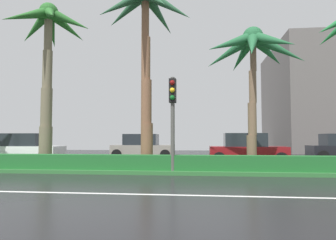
{
  "coord_description": "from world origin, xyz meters",
  "views": [
    {
      "loc": [
        5.01,
        -5.79,
        1.44
      ],
      "look_at": [
        2.9,
        13.38,
        2.58
      ],
      "focal_mm": 32.62,
      "sensor_mm": 36.0,
      "label": 1
    }
  ],
  "objects_px": {
    "palm_tree_centre_right": "(253,54)",
    "car_in_traffic_third": "(247,149)",
    "palm_tree_centre": "(145,23)",
    "car_in_traffic_leading": "(26,148)",
    "traffic_signal_median_right": "(173,106)",
    "car_in_traffic_second": "(143,147)",
    "palm_tree_centre_left": "(48,40)"
  },
  "relations": [
    {
      "from": "palm_tree_centre_right",
      "to": "car_in_traffic_third",
      "type": "relative_size",
      "value": 1.44
    },
    {
      "from": "palm_tree_centre",
      "to": "car_in_traffic_leading",
      "type": "bearing_deg",
      "value": 152.33
    },
    {
      "from": "traffic_signal_median_right",
      "to": "car_in_traffic_leading",
      "type": "distance_m",
      "value": 11.17
    },
    {
      "from": "car_in_traffic_second",
      "to": "car_in_traffic_third",
      "type": "relative_size",
      "value": 1.0
    },
    {
      "from": "palm_tree_centre",
      "to": "car_in_traffic_second",
      "type": "relative_size",
      "value": 1.94
    },
    {
      "from": "car_in_traffic_leading",
      "to": "palm_tree_centre_left",
      "type": "bearing_deg",
      "value": -49.29
    },
    {
      "from": "palm_tree_centre_right",
      "to": "traffic_signal_median_right",
      "type": "distance_m",
      "value": 4.43
    },
    {
      "from": "car_in_traffic_second",
      "to": "car_in_traffic_third",
      "type": "distance_m",
      "value": 7.39
    },
    {
      "from": "palm_tree_centre_left",
      "to": "palm_tree_centre",
      "type": "height_order",
      "value": "palm_tree_centre"
    },
    {
      "from": "traffic_signal_median_right",
      "to": "car_in_traffic_third",
      "type": "bearing_deg",
      "value": 57.57
    },
    {
      "from": "palm_tree_centre",
      "to": "palm_tree_centre_right",
      "type": "xyz_separation_m",
      "value": [
        4.79,
        0.2,
        -1.51
      ]
    },
    {
      "from": "car_in_traffic_leading",
      "to": "car_in_traffic_third",
      "type": "distance_m",
      "value": 13.23
    },
    {
      "from": "palm_tree_centre",
      "to": "palm_tree_centre_right",
      "type": "height_order",
      "value": "palm_tree_centre"
    },
    {
      "from": "palm_tree_centre",
      "to": "car_in_traffic_second",
      "type": "height_order",
      "value": "palm_tree_centre"
    },
    {
      "from": "palm_tree_centre_left",
      "to": "palm_tree_centre",
      "type": "relative_size",
      "value": 0.95
    },
    {
      "from": "palm_tree_centre_left",
      "to": "car_in_traffic_second",
      "type": "height_order",
      "value": "palm_tree_centre_left"
    },
    {
      "from": "palm_tree_centre",
      "to": "palm_tree_centre_right",
      "type": "relative_size",
      "value": 1.34
    },
    {
      "from": "palm_tree_centre",
      "to": "traffic_signal_median_right",
      "type": "height_order",
      "value": "palm_tree_centre"
    },
    {
      "from": "traffic_signal_median_right",
      "to": "car_in_traffic_leading",
      "type": "bearing_deg",
      "value": 149.89
    },
    {
      "from": "car_in_traffic_leading",
      "to": "car_in_traffic_second",
      "type": "height_order",
      "value": "same"
    },
    {
      "from": "palm_tree_centre_left",
      "to": "palm_tree_centre_right",
      "type": "bearing_deg",
      "value": -1.47
    },
    {
      "from": "palm_tree_centre_left",
      "to": "palm_tree_centre",
      "type": "bearing_deg",
      "value": -5.22
    },
    {
      "from": "palm_tree_centre",
      "to": "car_in_traffic_second",
      "type": "distance_m",
      "value": 9.83
    },
    {
      "from": "palm_tree_centre_left",
      "to": "palm_tree_centre_right",
      "type": "relative_size",
      "value": 1.27
    },
    {
      "from": "traffic_signal_median_right",
      "to": "palm_tree_centre_left",
      "type": "bearing_deg",
      "value": 164.79
    },
    {
      "from": "traffic_signal_median_right",
      "to": "car_in_traffic_second",
      "type": "xyz_separation_m",
      "value": [
        -2.97,
        9.0,
        -1.9
      ]
    },
    {
      "from": "car_in_traffic_second",
      "to": "car_in_traffic_third",
      "type": "bearing_deg",
      "value": -25.46
    },
    {
      "from": "palm_tree_centre_right",
      "to": "traffic_signal_median_right",
      "type": "relative_size",
      "value": 1.66
    },
    {
      "from": "car_in_traffic_third",
      "to": "palm_tree_centre_right",
      "type": "bearing_deg",
      "value": -93.76
    },
    {
      "from": "palm_tree_centre_right",
      "to": "car_in_traffic_second",
      "type": "bearing_deg",
      "value": 130.18
    },
    {
      "from": "palm_tree_centre_left",
      "to": "car_in_traffic_third",
      "type": "relative_size",
      "value": 1.83
    },
    {
      "from": "palm_tree_centre_right",
      "to": "car_in_traffic_second",
      "type": "xyz_separation_m",
      "value": [
        -6.38,
        7.56,
        -4.32
      ]
    }
  ]
}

